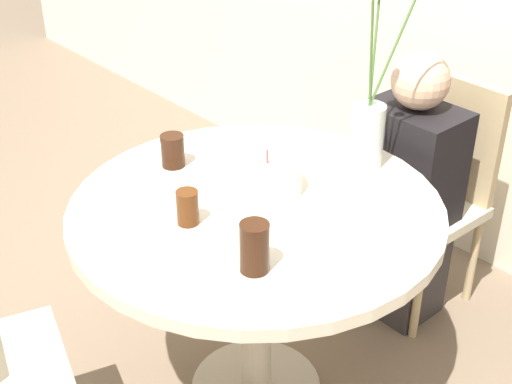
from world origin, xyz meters
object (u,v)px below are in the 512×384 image
side_plate (146,191)px  drink_glass_1 (254,247)px  person_woman (406,198)px  drink_glass_0 (173,151)px  drink_glass_2 (188,207)px  chair_left_flank (433,183)px  birthday_cake (267,177)px  flower_vase (370,113)px

side_plate → drink_glass_1: (0.51, -0.01, 0.06)m
person_woman → drink_glass_0: bearing=-115.6°
drink_glass_2 → chair_left_flank: bearing=86.7°
drink_glass_0 → drink_glass_1: 0.62m
chair_left_flank → person_woman: person_woman is taller
drink_glass_2 → side_plate: bearing=178.5°
chair_left_flank → drink_glass_1: bearing=-77.5°
birthday_cake → person_woman: (0.05, 0.65, -0.31)m
flower_vase → side_plate: 0.73m
chair_left_flank → birthday_cake: chair_left_flank is taller
side_plate → flower_vase: bearing=63.2°
chair_left_flank → side_plate: (-0.28, -1.09, 0.26)m
drink_glass_2 → person_woman: 0.98m
flower_vase → drink_glass_2: bearing=-98.9°
birthday_cake → drink_glass_2: size_ratio=2.06×
chair_left_flank → flower_vase: bearing=-84.5°
flower_vase → chair_left_flank: bearing=94.5°
flower_vase → birthday_cake: bearing=-104.1°
side_plate → drink_glass_1: drink_glass_1 is taller
chair_left_flank → flower_vase: size_ratio=1.20×
birthday_cake → drink_glass_0: size_ratio=1.96×
chair_left_flank → drink_glass_2: chair_left_flank is taller
drink_glass_1 → drink_glass_2: bearing=179.0°
birthday_cake → drink_glass_2: 0.29m
drink_glass_1 → person_woman: size_ratio=0.13×
chair_left_flank → drink_glass_0: 1.04m
drink_glass_2 → flower_vase: bearing=81.1°
drink_glass_2 → person_woman: (0.06, 0.93, -0.31)m
flower_vase → drink_glass_2: flower_vase is taller
chair_left_flank → birthday_cake: bearing=-92.7°
drink_glass_1 → birthday_cake: bearing=133.4°
chair_left_flank → side_plate: size_ratio=4.63×
drink_glass_0 → person_woman: (0.37, 0.76, -0.31)m
drink_glass_0 → drink_glass_2: drink_glass_0 is taller
side_plate → person_woman: size_ratio=0.18×
chair_left_flank → drink_glass_2: (-0.06, -1.09, 0.31)m
chair_left_flank → drink_glass_1: size_ratio=6.53×
drink_glass_1 → person_woman: person_woman is taller
side_plate → person_woman: 1.00m
chair_left_flank → drink_glass_1: 1.16m
birthday_cake → drink_glass_2: birthday_cake is taller
birthday_cake → drink_glass_2: bearing=-92.3°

